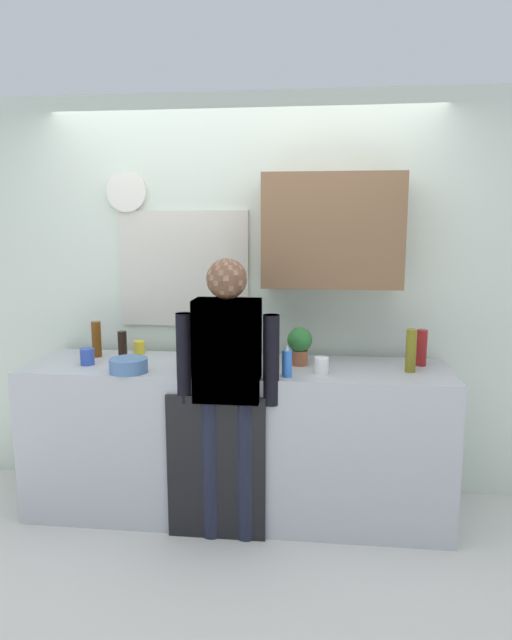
{
  "coord_description": "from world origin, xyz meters",
  "views": [
    {
      "loc": [
        0.48,
        -2.91,
        1.77
      ],
      "look_at": [
        0.13,
        0.25,
        1.23
      ],
      "focal_mm": 31.04,
      "sensor_mm": 36.0,
      "label": 1
    }
  ],
  "objects_px": {
    "bottle_dark_sauce": "(122,345)",
    "person_guest": "(228,377)",
    "cup_yellow_cup": "(139,347)",
    "mixing_bowl": "(129,365)",
    "bottle_olive_oil": "(411,351)",
    "bottle_amber_beer": "(97,339)",
    "coffee_maker": "(227,347)",
    "person_at_sink": "(228,377)",
    "cup_blue_mug": "(87,357)",
    "bottle_clear_soda": "(222,338)",
    "cup_white_mug": "(322,365)",
    "dish_soap": "(287,363)",
    "potted_plant": "(300,344)",
    "bottle_red_vinegar": "(422,348)"
  },
  "relations": [
    {
      "from": "potted_plant",
      "to": "bottle_red_vinegar",
      "type": "bearing_deg",
      "value": 5.19
    },
    {
      "from": "potted_plant",
      "to": "dish_soap",
      "type": "height_order",
      "value": "potted_plant"
    },
    {
      "from": "person_guest",
      "to": "coffee_maker",
      "type": "bearing_deg",
      "value": -66.86
    },
    {
      "from": "bottle_amber_beer",
      "to": "cup_white_mug",
      "type": "xyz_separation_m",
      "value": [
        1.43,
        -0.25,
        -0.07
      ]
    },
    {
      "from": "bottle_amber_beer",
      "to": "potted_plant",
      "type": "bearing_deg",
      "value": -3.0
    },
    {
      "from": "bottle_dark_sauce",
      "to": "person_guest",
      "type": "xyz_separation_m",
      "value": [
        0.73,
        -0.37,
        -0.08
      ]
    },
    {
      "from": "bottle_dark_sauce",
      "to": "dish_soap",
      "type": "xyz_separation_m",
      "value": [
        1.05,
        -0.29,
        -0.01
      ]
    },
    {
      "from": "bottle_clear_soda",
      "to": "potted_plant",
      "type": "xyz_separation_m",
      "value": [
        0.49,
        -0.08,
        -0.01
      ]
    },
    {
      "from": "cup_blue_mug",
      "to": "person_at_sink",
      "type": "xyz_separation_m",
      "value": [
        0.9,
        -0.22,
        -0.04
      ]
    },
    {
      "from": "mixing_bowl",
      "to": "person_at_sink",
      "type": "xyz_separation_m",
      "value": [
        0.59,
        -0.08,
        -0.03
      ]
    },
    {
      "from": "cup_yellow_cup",
      "to": "person_guest",
      "type": "relative_size",
      "value": 0.05
    },
    {
      "from": "bottle_clear_soda",
      "to": "potted_plant",
      "type": "distance_m",
      "value": 0.49
    },
    {
      "from": "person_guest",
      "to": "mixing_bowl",
      "type": "bearing_deg",
      "value": 6.03
    },
    {
      "from": "cup_blue_mug",
      "to": "person_at_sink",
      "type": "relative_size",
      "value": 0.06
    },
    {
      "from": "bottle_red_vinegar",
      "to": "potted_plant",
      "type": "distance_m",
      "value": 0.73
    },
    {
      "from": "bottle_clear_soda",
      "to": "bottle_amber_beer",
      "type": "bearing_deg",
      "value": -179.34
    },
    {
      "from": "potted_plant",
      "to": "cup_yellow_cup",
      "type": "bearing_deg",
      "value": 170.45
    },
    {
      "from": "cup_yellow_cup",
      "to": "person_at_sink",
      "type": "relative_size",
      "value": 0.05
    },
    {
      "from": "person_guest",
      "to": "cup_white_mug",
      "type": "bearing_deg",
      "value": -148.53
    },
    {
      "from": "bottle_amber_beer",
      "to": "cup_yellow_cup",
      "type": "height_order",
      "value": "bottle_amber_beer"
    },
    {
      "from": "bottle_dark_sauce",
      "to": "bottle_clear_soda",
      "type": "bearing_deg",
      "value": 5.06
    },
    {
      "from": "bottle_clear_soda",
      "to": "cup_white_mug",
      "type": "xyz_separation_m",
      "value": [
        0.62,
        -0.26,
        -0.09
      ]
    },
    {
      "from": "bottle_clear_soda",
      "to": "cup_yellow_cup",
      "type": "height_order",
      "value": "bottle_clear_soda"
    },
    {
      "from": "bottle_clear_soda",
      "to": "cup_blue_mug",
      "type": "bearing_deg",
      "value": -164.82
    },
    {
      "from": "person_at_sink",
      "to": "person_guest",
      "type": "xyz_separation_m",
      "value": [
        0.0,
        0.0,
        0.0
      ]
    },
    {
      "from": "bottle_clear_soda",
      "to": "cup_yellow_cup",
      "type": "bearing_deg",
      "value": 170.05
    },
    {
      "from": "bottle_red_vinegar",
      "to": "person_guest",
      "type": "height_order",
      "value": "person_guest"
    },
    {
      "from": "cup_yellow_cup",
      "to": "potted_plant",
      "type": "distance_m",
      "value": 1.08
    },
    {
      "from": "bottle_red_vinegar",
      "to": "cup_white_mug",
      "type": "bearing_deg",
      "value": -157.13
    },
    {
      "from": "bottle_dark_sauce",
      "to": "person_guest",
      "type": "height_order",
      "value": "person_guest"
    },
    {
      "from": "person_at_sink",
      "to": "mixing_bowl",
      "type": "bearing_deg",
      "value": 158.64
    },
    {
      "from": "bottle_amber_beer",
      "to": "dish_soap",
      "type": "relative_size",
      "value": 1.28
    },
    {
      "from": "cup_yellow_cup",
      "to": "person_at_sink",
      "type": "xyz_separation_m",
      "value": [
        0.67,
        -0.53,
        -0.03
      ]
    },
    {
      "from": "bottle_dark_sauce",
      "to": "cup_yellow_cup",
      "type": "distance_m",
      "value": 0.17
    },
    {
      "from": "cup_white_mug",
      "to": "dish_soap",
      "type": "height_order",
      "value": "dish_soap"
    },
    {
      "from": "mixing_bowl",
      "to": "person_guest",
      "type": "xyz_separation_m",
      "value": [
        0.59,
        -0.08,
        -0.03
      ]
    },
    {
      "from": "mixing_bowl",
      "to": "potted_plant",
      "type": "relative_size",
      "value": 0.96
    },
    {
      "from": "coffee_maker",
      "to": "bottle_amber_beer",
      "type": "xyz_separation_m",
      "value": [
        -0.89,
        0.26,
        -0.03
      ]
    },
    {
      "from": "coffee_maker",
      "to": "mixing_bowl",
      "type": "bearing_deg",
      "value": -171.84
    },
    {
      "from": "coffee_maker",
      "to": "cup_white_mug",
      "type": "xyz_separation_m",
      "value": [
        0.54,
        0.01,
        -0.1
      ]
    },
    {
      "from": "bottle_clear_soda",
      "to": "mixing_bowl",
      "type": "distance_m",
      "value": 0.61
    },
    {
      "from": "bottle_olive_oil",
      "to": "bottle_amber_beer",
      "type": "bearing_deg",
      "value": 175.4
    },
    {
      "from": "coffee_maker",
      "to": "dish_soap",
      "type": "height_order",
      "value": "coffee_maker"
    },
    {
      "from": "bottle_dark_sauce",
      "to": "cup_blue_mug",
      "type": "distance_m",
      "value": 0.23
    },
    {
      "from": "bottle_amber_beer",
      "to": "bottle_clear_soda",
      "type": "bearing_deg",
      "value": 0.66
    },
    {
      "from": "bottle_dark_sauce",
      "to": "potted_plant",
      "type": "height_order",
      "value": "potted_plant"
    },
    {
      "from": "coffee_maker",
      "to": "potted_plant",
      "type": "height_order",
      "value": "coffee_maker"
    },
    {
      "from": "cup_yellow_cup",
      "to": "mixing_bowl",
      "type": "distance_m",
      "value": 0.46
    },
    {
      "from": "cup_white_mug",
      "to": "mixing_bowl",
      "type": "relative_size",
      "value": 0.43
    },
    {
      "from": "coffee_maker",
      "to": "bottle_dark_sauce",
      "type": "xyz_separation_m",
      "value": [
        -0.7,
        0.22,
        -0.06
      ]
    }
  ]
}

